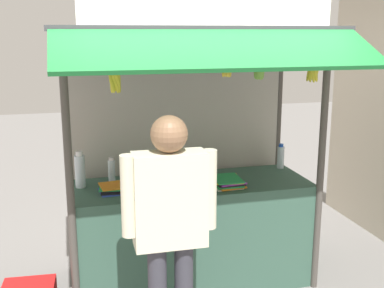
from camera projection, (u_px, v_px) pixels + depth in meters
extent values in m
plane|color=slate|center=(192.00, 280.00, 4.38)|extent=(20.00, 20.00, 0.00)
cube|color=#385B4C|center=(192.00, 233.00, 4.27)|extent=(2.05, 0.74, 0.93)
cylinder|color=#4C4742|center=(70.00, 186.00, 3.53)|extent=(0.06, 0.06, 2.22)
cylinder|color=#4C4742|center=(321.00, 167.00, 4.03)|extent=(0.06, 0.06, 2.22)
cylinder|color=#4C4742|center=(69.00, 157.00, 4.35)|extent=(0.06, 0.06, 2.22)
cylinder|color=#4C4742|center=(277.00, 144.00, 4.86)|extent=(0.06, 0.06, 2.22)
cube|color=#B7B2A8|center=(179.00, 152.00, 4.61)|extent=(2.01, 0.04, 2.17)
cube|color=#3F3F44|center=(193.00, 29.00, 3.84)|extent=(2.25, 1.07, 0.04)
cube|color=#1E7A38|center=(224.00, 49.00, 3.13)|extent=(2.21, 0.51, 0.26)
cube|color=white|center=(211.00, 0.00, 3.34)|extent=(1.85, 0.04, 0.35)
cylinder|color=#59544C|center=(208.00, 43.00, 3.45)|extent=(1.95, 0.02, 0.02)
cylinder|color=silver|center=(281.00, 157.00, 4.61)|extent=(0.07, 0.07, 0.21)
cylinder|color=blue|center=(281.00, 145.00, 4.58)|extent=(0.04, 0.04, 0.03)
cylinder|color=silver|center=(112.00, 171.00, 4.19)|extent=(0.06, 0.06, 0.19)
cylinder|color=white|center=(111.00, 159.00, 4.16)|extent=(0.04, 0.04, 0.03)
cylinder|color=silver|center=(80.00, 172.00, 4.03)|extent=(0.09, 0.09, 0.27)
cylinder|color=white|center=(79.00, 154.00, 4.00)|extent=(0.06, 0.06, 0.04)
cube|color=blue|center=(112.00, 191.00, 3.94)|extent=(0.21, 0.24, 0.01)
cube|color=black|center=(112.00, 190.00, 3.94)|extent=(0.20, 0.23, 0.01)
cube|color=black|center=(112.00, 188.00, 3.95)|extent=(0.19, 0.23, 0.01)
cube|color=green|center=(111.00, 187.00, 3.94)|extent=(0.22, 0.25, 0.01)
cube|color=orange|center=(112.00, 186.00, 3.94)|extent=(0.21, 0.24, 0.01)
cube|color=white|center=(225.00, 185.00, 4.11)|extent=(0.23, 0.30, 0.01)
cube|color=orange|center=(227.00, 184.00, 4.10)|extent=(0.26, 0.32, 0.01)
cube|color=green|center=(227.00, 183.00, 4.10)|extent=(0.24, 0.31, 0.01)
cube|color=black|center=(227.00, 181.00, 4.10)|extent=(0.25, 0.31, 0.01)
cube|color=purple|center=(228.00, 180.00, 4.10)|extent=(0.26, 0.32, 0.01)
cube|color=yellow|center=(227.00, 179.00, 4.10)|extent=(0.26, 0.32, 0.01)
cube|color=green|center=(227.00, 179.00, 4.09)|extent=(0.24, 0.30, 0.01)
cylinder|color=#332D23|center=(260.00, 52.00, 3.57)|extent=(0.01, 0.01, 0.11)
cylinder|color=olive|center=(260.00, 62.00, 3.58)|extent=(0.04, 0.04, 0.04)
ellipsoid|color=#75A93F|center=(262.00, 71.00, 3.61)|extent=(0.04, 0.08, 0.13)
ellipsoid|color=#75A93F|center=(260.00, 72.00, 3.61)|extent=(0.06, 0.06, 0.13)
ellipsoid|color=#75A93F|center=(259.00, 72.00, 3.61)|extent=(0.06, 0.04, 0.13)
ellipsoid|color=#75A93F|center=(257.00, 71.00, 3.61)|extent=(0.07, 0.07, 0.13)
ellipsoid|color=#75A93F|center=(257.00, 72.00, 3.60)|extent=(0.04, 0.07, 0.13)
ellipsoid|color=#75A93F|center=(259.00, 72.00, 3.59)|extent=(0.06, 0.05, 0.13)
ellipsoid|color=#75A93F|center=(260.00, 72.00, 3.59)|extent=(0.07, 0.04, 0.13)
ellipsoid|color=#75A93F|center=(261.00, 72.00, 3.59)|extent=(0.06, 0.06, 0.13)
cylinder|color=#332D23|center=(114.00, 55.00, 3.30)|extent=(0.01, 0.01, 0.13)
cylinder|color=olive|center=(115.00, 68.00, 3.32)|extent=(0.04, 0.04, 0.04)
ellipsoid|color=yellow|center=(118.00, 81.00, 3.35)|extent=(0.04, 0.07, 0.17)
ellipsoid|color=yellow|center=(117.00, 81.00, 3.37)|extent=(0.08, 0.06, 0.18)
ellipsoid|color=yellow|center=(115.00, 81.00, 3.36)|extent=(0.07, 0.04, 0.17)
ellipsoid|color=yellow|center=(113.00, 81.00, 3.35)|extent=(0.06, 0.07, 0.18)
ellipsoid|color=yellow|center=(112.00, 81.00, 3.33)|extent=(0.06, 0.08, 0.18)
ellipsoid|color=yellow|center=(115.00, 81.00, 3.33)|extent=(0.07, 0.04, 0.17)
ellipsoid|color=yellow|center=(117.00, 81.00, 3.33)|extent=(0.07, 0.06, 0.18)
cylinder|color=#332D23|center=(314.00, 51.00, 3.68)|extent=(0.01, 0.01, 0.11)
cylinder|color=olive|center=(313.00, 61.00, 3.69)|extent=(0.04, 0.04, 0.04)
ellipsoid|color=yellow|center=(316.00, 72.00, 3.72)|extent=(0.04, 0.09, 0.16)
ellipsoid|color=yellow|center=(313.00, 72.00, 3.74)|extent=(0.08, 0.07, 0.17)
ellipsoid|color=yellow|center=(309.00, 72.00, 3.73)|extent=(0.08, 0.06, 0.16)
ellipsoid|color=yellow|center=(310.00, 72.00, 3.71)|extent=(0.04, 0.08, 0.16)
ellipsoid|color=yellow|center=(312.00, 73.00, 3.70)|extent=(0.06, 0.05, 0.17)
ellipsoid|color=yellow|center=(315.00, 72.00, 3.69)|extent=(0.08, 0.05, 0.17)
cylinder|color=#332D23|center=(227.00, 51.00, 3.50)|extent=(0.01, 0.01, 0.09)
cylinder|color=olive|center=(227.00, 60.00, 3.52)|extent=(0.04, 0.04, 0.04)
ellipsoid|color=yellow|center=(229.00, 69.00, 3.54)|extent=(0.04, 0.07, 0.13)
ellipsoid|color=yellow|center=(228.00, 69.00, 3.54)|extent=(0.06, 0.06, 0.13)
ellipsoid|color=yellow|center=(226.00, 69.00, 3.55)|extent=(0.07, 0.04, 0.13)
ellipsoid|color=yellow|center=(225.00, 69.00, 3.55)|extent=(0.07, 0.05, 0.13)
ellipsoid|color=yellow|center=(224.00, 69.00, 3.53)|extent=(0.05, 0.07, 0.13)
ellipsoid|color=yellow|center=(224.00, 69.00, 3.52)|extent=(0.05, 0.07, 0.13)
ellipsoid|color=yellow|center=(226.00, 69.00, 3.51)|extent=(0.07, 0.05, 0.13)
ellipsoid|color=yellow|center=(228.00, 69.00, 3.52)|extent=(0.06, 0.04, 0.13)
ellipsoid|color=yellow|center=(229.00, 69.00, 3.52)|extent=(0.06, 0.06, 0.13)
cube|color=#EAE5C6|center=(170.00, 200.00, 3.17)|extent=(0.49, 0.21, 0.64)
cylinder|color=#EAE5C6|center=(129.00, 196.00, 3.09)|extent=(0.10, 0.10, 0.55)
cylinder|color=#EAE5C6|center=(209.00, 189.00, 3.22)|extent=(0.10, 0.10, 0.55)
sphere|color=#936B4C|center=(169.00, 134.00, 3.07)|extent=(0.24, 0.24, 0.24)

